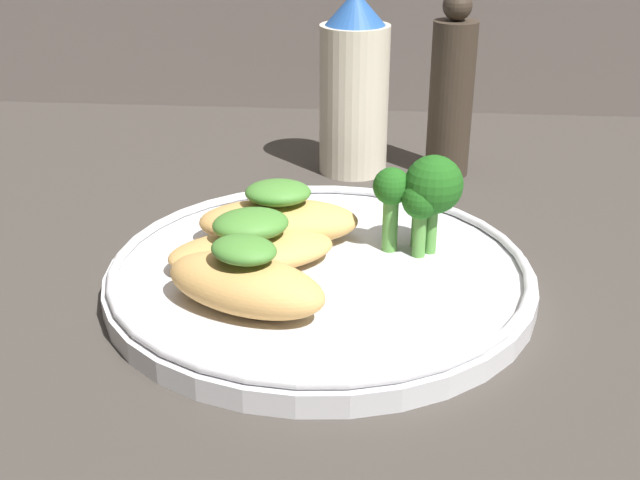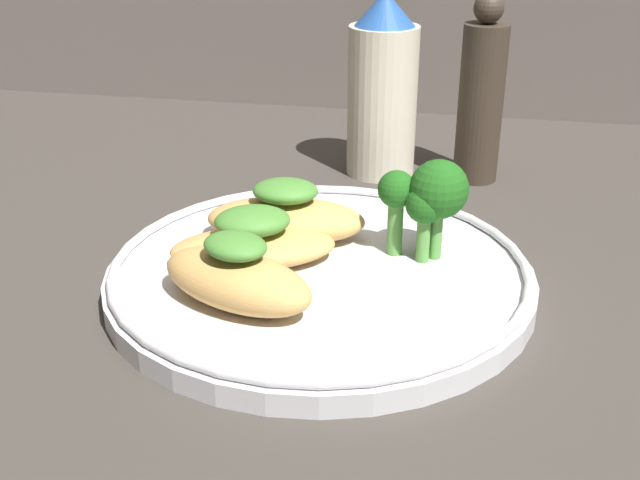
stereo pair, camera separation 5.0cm
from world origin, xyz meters
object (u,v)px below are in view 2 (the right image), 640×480
at_px(broccoli_bunch, 427,196).
at_px(pepper_grinder, 481,98).
at_px(plate, 320,274).
at_px(sauce_bottle, 383,89).

distance_m(broccoli_bunch, pepper_grinder, 0.19).
bearing_deg(plate, pepper_grinder, 67.41).
distance_m(plate, sauce_bottle, 0.23).
relative_size(plate, pepper_grinder, 1.74).
xyz_separation_m(broccoli_bunch, sauce_bottle, (-0.05, 0.19, 0.02)).
bearing_deg(sauce_bottle, broccoli_bunch, -74.19).
relative_size(plate, broccoli_bunch, 4.06).
height_order(plate, sauce_bottle, sauce_bottle).
height_order(broccoli_bunch, pepper_grinder, pepper_grinder).
xyz_separation_m(plate, pepper_grinder, (0.09, 0.22, 0.06)).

